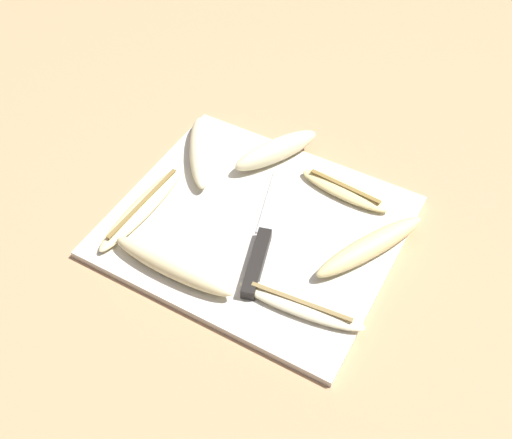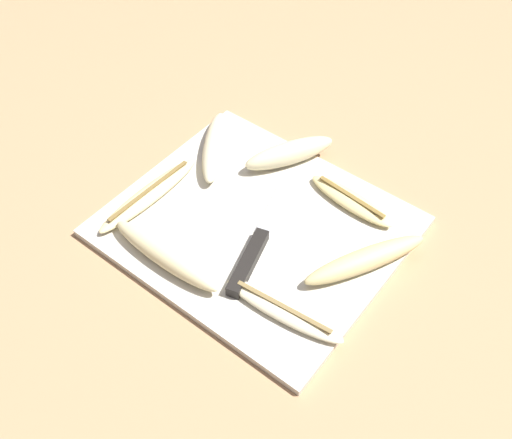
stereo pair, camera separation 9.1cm
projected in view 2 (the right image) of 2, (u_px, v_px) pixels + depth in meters
The scene contains 10 objects.
ground_plane at pixel (256, 229), 0.92m from camera, with size 4.00×4.00×0.00m, color tan.
cutting_board at pixel (256, 226), 0.92m from camera, with size 0.42×0.36×0.01m.
knife at pixel (254, 251), 0.87m from camera, with size 0.09×0.25×0.02m.
banana_pale_long at pixel (215, 146), 1.01m from camera, with size 0.13×0.16×0.03m.
banana_bright_far at pixel (283, 310), 0.80m from camera, with size 0.18×0.05×0.02m.
banana_golden_short at pixel (351, 200), 0.93m from camera, with size 0.16×0.05×0.02m.
banana_ripe_center at pixel (150, 194), 0.94m from camera, with size 0.04×0.21×0.02m.
banana_cream_curved at pixel (289, 153), 0.99m from camera, with size 0.11×0.16×0.04m.
banana_soft_right at pixel (165, 255), 0.85m from camera, with size 0.20×0.04×0.03m.
banana_spotted_left at pixel (365, 260), 0.85m from camera, with size 0.12×0.19×0.03m.
Camera 2 is at (0.37, -0.47, 0.71)m, focal length 42.00 mm.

